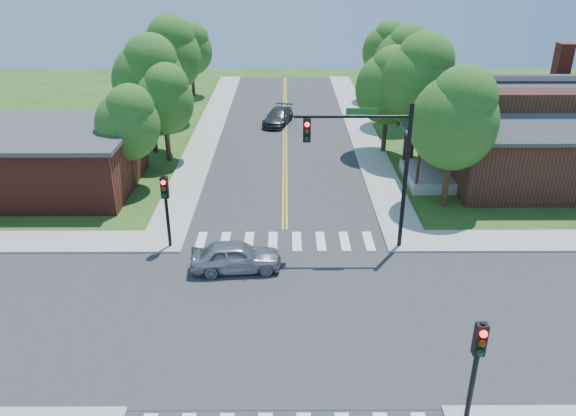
{
  "coord_description": "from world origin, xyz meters",
  "views": [
    {
      "loc": [
        0.05,
        -18.5,
        13.39
      ],
      "look_at": [
        0.16,
        5.5,
        2.2
      ],
      "focal_mm": 35.0,
      "sensor_mm": 36.0,
      "label": 1
    }
  ],
  "objects_px": {
    "signal_pole_se": "(478,355)",
    "house_ne": "(534,130)",
    "car_silver": "(236,257)",
    "signal_mast_ne": "(371,154)",
    "car_dgrey": "(278,117)",
    "signal_pole_nw": "(166,199)"
  },
  "relations": [
    {
      "from": "signal_pole_se",
      "to": "house_ne",
      "type": "height_order",
      "value": "house_ne"
    },
    {
      "from": "house_ne",
      "to": "signal_pole_se",
      "type": "bearing_deg",
      "value": -115.58
    },
    {
      "from": "signal_mast_ne",
      "to": "house_ne",
      "type": "height_order",
      "value": "signal_mast_ne"
    },
    {
      "from": "car_dgrey",
      "to": "signal_mast_ne",
      "type": "bearing_deg",
      "value": -63.0
    },
    {
      "from": "house_ne",
      "to": "car_silver",
      "type": "distance_m",
      "value": 20.54
    },
    {
      "from": "car_silver",
      "to": "signal_mast_ne",
      "type": "bearing_deg",
      "value": -75.95
    },
    {
      "from": "car_silver",
      "to": "house_ne",
      "type": "bearing_deg",
      "value": -62.99
    },
    {
      "from": "signal_pole_se",
      "to": "car_silver",
      "type": "relative_size",
      "value": 0.9
    },
    {
      "from": "signal_pole_nw",
      "to": "car_dgrey",
      "type": "xyz_separation_m",
      "value": [
        5.03,
        21.07,
        -2.02
      ]
    },
    {
      "from": "car_silver",
      "to": "car_dgrey",
      "type": "bearing_deg",
      "value": -8.84
    },
    {
      "from": "signal_pole_nw",
      "to": "car_silver",
      "type": "relative_size",
      "value": 0.9
    },
    {
      "from": "signal_mast_ne",
      "to": "car_silver",
      "type": "distance_m",
      "value": 7.69
    },
    {
      "from": "signal_pole_nw",
      "to": "car_silver",
      "type": "bearing_deg",
      "value": -31.47
    },
    {
      "from": "house_ne",
      "to": "car_silver",
      "type": "relative_size",
      "value": 3.1
    },
    {
      "from": "signal_mast_ne",
      "to": "signal_pole_se",
      "type": "relative_size",
      "value": 1.89
    },
    {
      "from": "car_silver",
      "to": "car_dgrey",
      "type": "distance_m",
      "value": 23.21
    },
    {
      "from": "house_ne",
      "to": "signal_mast_ne",
      "type": "bearing_deg",
      "value": -142.32
    },
    {
      "from": "signal_mast_ne",
      "to": "signal_pole_nw",
      "type": "distance_m",
      "value": 9.76
    },
    {
      "from": "house_ne",
      "to": "car_dgrey",
      "type": "bearing_deg",
      "value": 141.63
    },
    {
      "from": "house_ne",
      "to": "car_silver",
      "type": "xyz_separation_m",
      "value": [
        -17.32,
        -10.73,
        -2.63
      ]
    },
    {
      "from": "signal_mast_ne",
      "to": "house_ne",
      "type": "xyz_separation_m",
      "value": [
        11.19,
        8.65,
        -1.52
      ]
    },
    {
      "from": "signal_mast_ne",
      "to": "signal_pole_nw",
      "type": "height_order",
      "value": "signal_mast_ne"
    }
  ]
}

